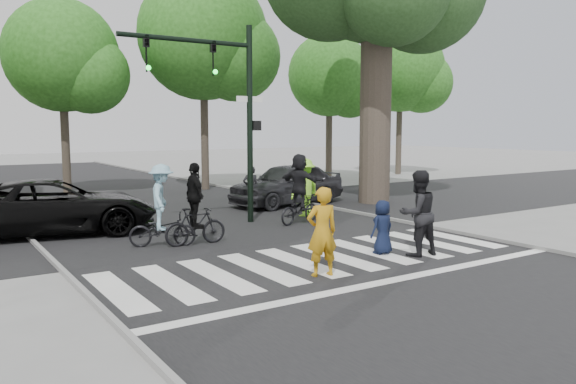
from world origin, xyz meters
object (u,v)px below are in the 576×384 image
object	(u,v)px
car_suv	(55,207)
cyclist_mid	(195,212)
pedestrian_woman	(322,232)
pedestrian_child	(383,227)
car_grey	(287,184)
cyclist_right	(300,193)
pedestrian_adult	(418,213)
cyclist_left	(162,211)
traffic_signal	(225,95)

from	to	relation	value
car_suv	cyclist_mid	bearing A→B (deg)	-131.11
pedestrian_woman	car_suv	size ratio (longest dim) A/B	0.32
pedestrian_child	cyclist_mid	distance (m)	4.64
car_grey	cyclist_right	bearing A→B (deg)	-37.61
pedestrian_child	cyclist_mid	world-z (taller)	cyclist_mid
cyclist_mid	car_suv	bearing A→B (deg)	127.09
pedestrian_adult	cyclist_right	distance (m)	5.07
pedestrian_adult	cyclist_left	distance (m)	6.17
pedestrian_woman	cyclist_mid	distance (m)	4.21
pedestrian_woman	pedestrian_child	distance (m)	2.51
cyclist_left	cyclist_right	xyz separation A→B (m)	(4.74, 0.91, 0.07)
pedestrian_woman	car_suv	bearing A→B (deg)	-53.96
pedestrian_adult	car_suv	bearing A→B (deg)	-41.54
traffic_signal	pedestrian_child	distance (m)	6.57
pedestrian_child	cyclist_mid	size ratio (longest dim) A/B	0.61
cyclist_left	car_suv	distance (m)	3.73
pedestrian_adult	cyclist_mid	xyz separation A→B (m)	(-3.80, 3.88, -0.13)
traffic_signal	cyclist_right	xyz separation A→B (m)	(1.97, -1.06, -2.94)
cyclist_left	cyclist_right	size ratio (longest dim) A/B	0.95
pedestrian_woman	pedestrian_adult	size ratio (longest dim) A/B	0.90
pedestrian_adult	cyclist_left	world-z (taller)	cyclist_left
traffic_signal	pedestrian_woman	bearing A→B (deg)	-100.10
cyclist_left	car_grey	world-z (taller)	cyclist_left
pedestrian_woman	pedestrian_adult	xyz separation A→B (m)	(2.92, 0.24, 0.09)
traffic_signal	pedestrian_woman	distance (m)	7.13
pedestrian_woman	car_suv	xyz separation A→B (m)	(-3.52, 7.61, -0.13)
traffic_signal	cyclist_left	xyz separation A→B (m)	(-2.77, -1.98, -3.01)
cyclist_left	cyclist_mid	distance (m)	0.81
pedestrian_child	cyclist_right	bearing A→B (deg)	-102.96
pedestrian_child	pedestrian_adult	xyz separation A→B (m)	(0.56, -0.56, 0.35)
traffic_signal	cyclist_right	size ratio (longest dim) A/B	2.78
car_grey	pedestrian_adult	bearing A→B (deg)	-23.46
traffic_signal	car_suv	distance (m)	5.75
pedestrian_child	cyclist_left	world-z (taller)	cyclist_left
pedestrian_woman	car_grey	xyz separation A→B (m)	(5.08, 9.02, -0.09)
cyclist_right	car_grey	xyz separation A→B (m)	(1.97, 3.71, -0.15)
pedestrian_woman	pedestrian_adult	distance (m)	2.93
pedestrian_child	cyclist_left	distance (m)	5.38
pedestrian_woman	cyclist_left	size ratio (longest dim) A/B	0.87
traffic_signal	pedestrian_adult	world-z (taller)	traffic_signal
pedestrian_woman	cyclist_right	world-z (taller)	cyclist_right
traffic_signal	cyclist_right	bearing A→B (deg)	-28.33
pedestrian_adult	car_suv	size ratio (longest dim) A/B	0.36
pedestrian_woman	cyclist_right	bearing A→B (deg)	-109.13
traffic_signal	car_grey	world-z (taller)	traffic_signal
pedestrian_child	car_grey	bearing A→B (deg)	-111.86
pedestrian_adult	cyclist_mid	size ratio (longest dim) A/B	0.95
traffic_signal	cyclist_right	world-z (taller)	traffic_signal
pedestrian_woman	pedestrian_adult	bearing A→B (deg)	-164.11
cyclist_left	cyclist_mid	xyz separation A→B (m)	(0.76, -0.28, -0.04)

